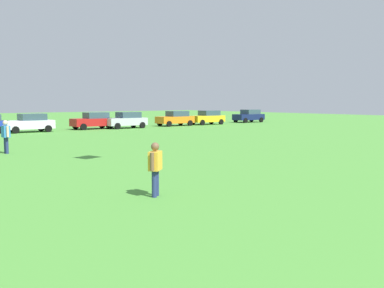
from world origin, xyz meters
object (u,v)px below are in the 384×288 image
(parked_car_orange_6, at_px, (176,118))
(parked_car_silver_5, at_px, (126,120))
(parked_car_yellow_7, at_px, (208,117))
(bystander_near_trees, at_px, (6,134))
(parked_car_white_3, at_px, (30,123))
(adult_bystander, at_px, (155,165))
(parked_car_navy_8, at_px, (249,116))
(parked_car_red_4, at_px, (94,121))

(parked_car_orange_6, bearing_deg, parked_car_silver_5, 4.46)
(parked_car_silver_5, relative_size, parked_car_yellow_7, 1.00)
(bystander_near_trees, distance_m, parked_car_white_3, 17.49)
(adult_bystander, xyz_separation_m, parked_car_navy_8, (36.06, 31.87, -0.12))
(adult_bystander, bearing_deg, parked_car_white_3, -142.54)
(bystander_near_trees, xyz_separation_m, parked_car_navy_8, (36.16, 17.41, -0.22))
(parked_car_white_3, xyz_separation_m, parked_car_navy_8, (29.37, 1.30, 0.00))
(adult_bystander, distance_m, parked_car_silver_5, 34.63)
(parked_car_red_4, xyz_separation_m, parked_car_orange_6, (9.96, -0.36, 0.00))
(adult_bystander, distance_m, parked_car_orange_6, 38.72)
(parked_car_red_4, relative_size, parked_car_navy_8, 1.00)
(bystander_near_trees, relative_size, parked_car_yellow_7, 0.42)
(parked_car_silver_5, bearing_deg, parked_car_red_4, -15.23)
(bystander_near_trees, height_order, parked_car_orange_6, bystander_near_trees)
(parked_car_navy_8, bearing_deg, parked_car_yellow_7, 6.86)
(bystander_near_trees, bearing_deg, parked_car_white_3, 157.75)
(parked_car_white_3, relative_size, parked_car_yellow_7, 1.00)
(parked_car_yellow_7, height_order, parked_car_navy_8, same)
(adult_bystander, distance_m, parked_car_red_4, 34.01)
(parked_car_red_4, bearing_deg, parked_car_silver_5, 164.77)
(parked_car_white_3, bearing_deg, parked_car_red_4, -174.07)
(bystander_near_trees, bearing_deg, parked_car_navy_8, 116.30)
(parked_car_red_4, height_order, parked_car_yellow_7, same)
(bystander_near_trees, bearing_deg, parked_car_orange_6, 125.65)
(adult_bystander, bearing_deg, parked_car_navy_8, -178.74)
(parked_car_orange_6, height_order, parked_car_yellow_7, same)
(parked_car_orange_6, bearing_deg, bystander_near_trees, 35.06)
(parked_car_white_3, bearing_deg, bystander_near_trees, 67.16)
(parked_car_navy_8, bearing_deg, parked_car_silver_5, 4.38)
(parked_car_orange_6, distance_m, parked_car_navy_8, 12.76)
(parked_car_silver_5, distance_m, parked_car_yellow_7, 11.46)
(adult_bystander, height_order, parked_car_silver_5, parked_car_silver_5)
(adult_bystander, relative_size, parked_car_red_4, 0.38)
(parked_car_yellow_7, bearing_deg, parked_car_navy_8, -173.14)
(parked_car_red_4, bearing_deg, bystander_near_trees, 51.27)
(adult_bystander, distance_m, bystander_near_trees, 14.46)
(bystander_near_trees, height_order, parked_car_yellow_7, bystander_near_trees)
(parked_car_navy_8, bearing_deg, adult_bystander, 41.47)
(adult_bystander, height_order, parked_car_yellow_7, parked_car_yellow_7)
(adult_bystander, distance_m, parked_car_navy_8, 48.12)
(adult_bystander, bearing_deg, parked_car_red_4, -153.37)
(parked_car_red_4, bearing_deg, parked_car_white_3, 5.93)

